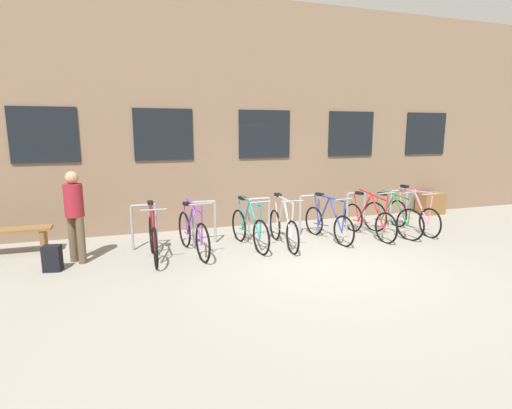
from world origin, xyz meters
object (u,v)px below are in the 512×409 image
bicycle_red (369,220)px  wooden_bench (4,236)px  backpack (52,258)px  bicycle_maroon (153,238)px  planter_box (431,203)px  bicycle_green (392,219)px  bicycle_blue (328,223)px  person_by_bench (74,211)px  bicycle_silver (283,228)px  bicycle_pink (413,216)px  bicycle_teal (249,229)px  bicycle_purple (193,233)px

bicycle_red → wooden_bench: bearing=171.9°
wooden_bench → backpack: wooden_bench is taller
bicycle_maroon → planter_box: 7.90m
bicycle_maroon → bicycle_green: (5.20, 0.03, -0.01)m
bicycle_blue → planter_box: size_ratio=2.40×
bicycle_maroon → person_by_bench: size_ratio=1.03×
bicycle_silver → bicycle_red: bearing=1.7°
bicycle_pink → person_by_bench: bearing=179.2°
bicycle_blue → bicycle_silver: size_ratio=0.97×
bicycle_teal → bicycle_maroon: bicycle_maroon is taller
bicycle_purple → bicycle_silver: bicycle_purple is taller
bicycle_maroon → wooden_bench: bearing=156.6°
bicycle_maroon → wooden_bench: 2.87m
bicycle_purple → backpack: bicycle_purple is taller
bicycle_silver → planter_box: bicycle_silver is taller
bicycle_maroon → bicycle_blue: bearing=2.4°
backpack → planter_box: bearing=21.6°
bicycle_teal → bicycle_green: size_ratio=1.07×
bicycle_red → planter_box: size_ratio=2.53×
bicycle_teal → bicycle_blue: 1.77m
planter_box → wooden_bench: bearing=-177.2°
bicycle_teal → planter_box: bicycle_teal is taller
bicycle_maroon → person_by_bench: person_by_bench is taller
wooden_bench → backpack: (0.98, -1.24, -0.15)m
bicycle_red → bicycle_pink: (1.23, 0.05, 0.00)m
bicycle_blue → bicycle_red: bicycle_red is taller
bicycle_green → bicycle_red: bearing=172.8°
bicycle_green → bicycle_pink: bicycle_pink is taller
bicycle_teal → backpack: (-3.56, -0.28, -0.16)m
bicycle_silver → planter_box: bearing=17.3°
person_by_bench → planter_box: person_by_bench is taller
bicycle_teal → planter_box: size_ratio=2.48×
wooden_bench → backpack: 1.58m
bicycle_teal → bicycle_purple: 1.15m
bicycle_purple → person_by_bench: (-2.04, 0.14, 0.55)m
bicycle_blue → bicycle_red: bearing=-2.8°
bicycle_silver → wooden_bench: size_ratio=1.06×
bicycle_blue → person_by_bench: size_ratio=1.03×
bicycle_blue → wooden_bench: size_ratio=1.03×
bicycle_pink → planter_box: bearing=38.8°
bicycle_teal → planter_box: (5.83, 1.46, -0.08)m
planter_box → person_by_bench: bearing=-171.2°
bicycle_red → bicycle_silver: bicycle_red is taller
backpack → bicycle_silver: bearing=13.0°
bicycle_purple → planter_box: 7.15m
bicycle_maroon → bicycle_silver: size_ratio=0.97×
bicycle_pink → planter_box: bicycle_pink is taller
bicycle_green → backpack: bearing=-178.9°
bicycle_blue → person_by_bench: bearing=178.8°
bicycle_purple → bicycle_maroon: bearing=-171.2°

